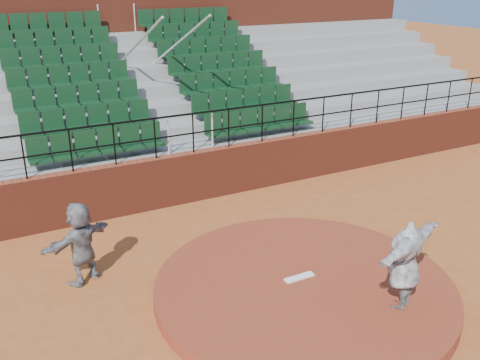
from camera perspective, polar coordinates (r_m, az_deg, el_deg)
name	(u,v)px	position (r m, az deg, el deg)	size (l,w,h in m)	color
ground	(303,293)	(10.19, 6.76, -11.92)	(90.00, 90.00, 0.00)	#A15224
pitchers_mound	(304,288)	(10.13, 6.79, -11.33)	(5.50, 5.50, 0.25)	maroon
pitching_rubber	(299,277)	(10.15, 6.34, -10.27)	(0.60, 0.15, 0.03)	white
boundary_wall	(195,176)	(13.83, -4.87, 0.42)	(24.00, 0.30, 1.30)	maroon
wall_railing	(193,124)	(13.40, -5.05, 5.94)	(24.04, 0.05, 1.03)	black
seating_deck	(147,115)	(16.86, -9.93, 6.84)	(24.00, 5.97, 4.63)	gray
press_box_facade	(107,33)	(20.25, -14.03, 14.99)	(24.00, 3.00, 7.10)	maroon
pitcher	(404,265)	(9.33, 17.10, -8.64)	(1.97, 0.54, 1.60)	black
fielder	(81,243)	(10.53, -16.60, -6.43)	(1.52, 0.48, 1.64)	black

